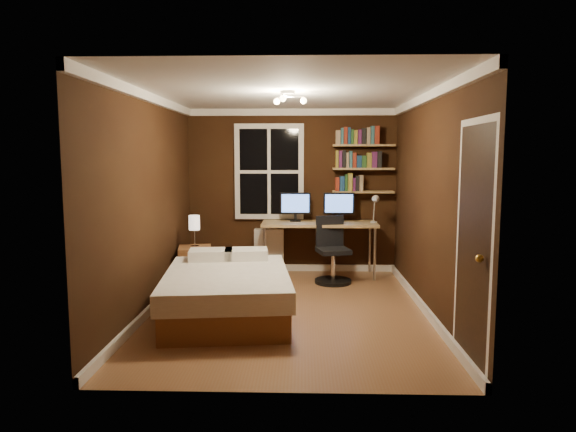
{
  "coord_description": "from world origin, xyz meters",
  "views": [
    {
      "loc": [
        0.17,
        -5.82,
        1.8
      ],
      "look_at": [
        -0.01,
        0.45,
        1.06
      ],
      "focal_mm": 32.0,
      "sensor_mm": 36.0,
      "label": 1
    }
  ],
  "objects_px": {
    "nightstand": "(195,266)",
    "monitor_right": "(339,207)",
    "desk_lamp": "(375,209)",
    "office_chair": "(332,258)",
    "desk": "(319,226)",
    "bed": "(227,292)",
    "radiator": "(269,251)",
    "bedside_lamp": "(194,231)",
    "monitor_left": "(295,207)"
  },
  "relations": [
    {
      "from": "monitor_right",
      "to": "bed",
      "type": "bearing_deg",
      "value": -123.66
    },
    {
      "from": "monitor_left",
      "to": "desk",
      "type": "bearing_deg",
      "value": -13.35
    },
    {
      "from": "monitor_right",
      "to": "office_chair",
      "type": "xyz_separation_m",
      "value": [
        -0.12,
        -0.49,
        -0.68
      ]
    },
    {
      "from": "nightstand",
      "to": "desk",
      "type": "bearing_deg",
      "value": 10.08
    },
    {
      "from": "desk_lamp",
      "to": "office_chair",
      "type": "relative_size",
      "value": 0.47
    },
    {
      "from": "bedside_lamp",
      "to": "desk_lamp",
      "type": "relative_size",
      "value": 0.99
    },
    {
      "from": "bed",
      "to": "monitor_right",
      "type": "height_order",
      "value": "monitor_right"
    },
    {
      "from": "nightstand",
      "to": "monitor_left",
      "type": "relative_size",
      "value": 1.19
    },
    {
      "from": "monitor_left",
      "to": "desk_lamp",
      "type": "bearing_deg",
      "value": -9.75
    },
    {
      "from": "radiator",
      "to": "desk",
      "type": "relative_size",
      "value": 0.4
    },
    {
      "from": "bed",
      "to": "monitor_left",
      "type": "bearing_deg",
      "value": 63.89
    },
    {
      "from": "bed",
      "to": "bedside_lamp",
      "type": "height_order",
      "value": "bedside_lamp"
    },
    {
      "from": "desk",
      "to": "monitor_right",
      "type": "xyz_separation_m",
      "value": [
        0.29,
        0.09,
        0.28
      ]
    },
    {
      "from": "radiator",
      "to": "desk_lamp",
      "type": "xyz_separation_m",
      "value": [
        1.57,
        -0.34,
        0.69
      ]
    },
    {
      "from": "bed",
      "to": "desk_lamp",
      "type": "height_order",
      "value": "desk_lamp"
    },
    {
      "from": "bedside_lamp",
      "to": "desk",
      "type": "height_order",
      "value": "bedside_lamp"
    },
    {
      "from": "desk",
      "to": "desk_lamp",
      "type": "distance_m",
      "value": 0.86
    },
    {
      "from": "bedside_lamp",
      "to": "office_chair",
      "type": "height_order",
      "value": "bedside_lamp"
    },
    {
      "from": "office_chair",
      "to": "monitor_left",
      "type": "bearing_deg",
      "value": 123.73
    },
    {
      "from": "nightstand",
      "to": "desk_lamp",
      "type": "bearing_deg",
      "value": 1.3
    },
    {
      "from": "monitor_right",
      "to": "desk",
      "type": "bearing_deg",
      "value": -163.78
    },
    {
      "from": "monitor_left",
      "to": "monitor_right",
      "type": "height_order",
      "value": "same"
    },
    {
      "from": "desk",
      "to": "office_chair",
      "type": "distance_m",
      "value": 0.6
    },
    {
      "from": "radiator",
      "to": "desk",
      "type": "xyz_separation_m",
      "value": [
        0.77,
        -0.22,
        0.41
      ]
    },
    {
      "from": "desk",
      "to": "desk_lamp",
      "type": "relative_size",
      "value": 3.88
    },
    {
      "from": "nightstand",
      "to": "monitor_right",
      "type": "height_order",
      "value": "monitor_right"
    },
    {
      "from": "bedside_lamp",
      "to": "desk_lamp",
      "type": "xyz_separation_m",
      "value": [
        2.53,
        0.55,
        0.26
      ]
    },
    {
      "from": "office_chair",
      "to": "nightstand",
      "type": "bearing_deg",
      "value": 174.17
    },
    {
      "from": "nightstand",
      "to": "desk_lamp",
      "type": "relative_size",
      "value": 1.25
    },
    {
      "from": "radiator",
      "to": "office_chair",
      "type": "relative_size",
      "value": 0.72
    },
    {
      "from": "radiator",
      "to": "monitor_left",
      "type": "distance_m",
      "value": 0.81
    },
    {
      "from": "bed",
      "to": "radiator",
      "type": "height_order",
      "value": "radiator"
    },
    {
      "from": "bed",
      "to": "desk_lamp",
      "type": "relative_size",
      "value": 4.59
    },
    {
      "from": "desk",
      "to": "monitor_right",
      "type": "distance_m",
      "value": 0.41
    },
    {
      "from": "radiator",
      "to": "monitor_right",
      "type": "height_order",
      "value": "monitor_right"
    },
    {
      "from": "bedside_lamp",
      "to": "radiator",
      "type": "relative_size",
      "value": 0.65
    },
    {
      "from": "nightstand",
      "to": "desk",
      "type": "relative_size",
      "value": 0.32
    },
    {
      "from": "monitor_right",
      "to": "desk_lamp",
      "type": "height_order",
      "value": "desk_lamp"
    },
    {
      "from": "bedside_lamp",
      "to": "monitor_right",
      "type": "distance_m",
      "value": 2.18
    },
    {
      "from": "monitor_left",
      "to": "radiator",
      "type": "bearing_deg",
      "value": 161.6
    },
    {
      "from": "desk",
      "to": "bed",
      "type": "bearing_deg",
      "value": -118.69
    },
    {
      "from": "desk",
      "to": "monitor_right",
      "type": "bearing_deg",
      "value": 16.22
    },
    {
      "from": "desk_lamp",
      "to": "monitor_right",
      "type": "bearing_deg",
      "value": 158.6
    },
    {
      "from": "monitor_right",
      "to": "monitor_left",
      "type": "bearing_deg",
      "value": 180.0
    },
    {
      "from": "nightstand",
      "to": "radiator",
      "type": "bearing_deg",
      "value": 31.68
    },
    {
      "from": "bed",
      "to": "nightstand",
      "type": "height_order",
      "value": "bed"
    },
    {
      "from": "radiator",
      "to": "desk",
      "type": "bearing_deg",
      "value": -16.07
    },
    {
      "from": "radiator",
      "to": "monitor_right",
      "type": "distance_m",
      "value": 1.27
    },
    {
      "from": "monitor_left",
      "to": "monitor_right",
      "type": "bearing_deg",
      "value": 0.0
    },
    {
      "from": "nightstand",
      "to": "desk_lamp",
      "type": "height_order",
      "value": "desk_lamp"
    }
  ]
}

